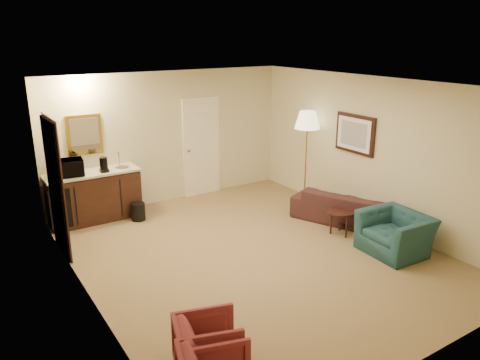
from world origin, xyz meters
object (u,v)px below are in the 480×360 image
object	(u,v)px
wetbar_cabinet	(94,196)
rose_chair_near	(210,347)
waste_bin	(138,212)
coffee_maker	(104,165)
teal_armchair	(396,227)
microwave	(67,166)
floor_lamp	(306,157)
coffee_table	(345,221)
sofa	(349,202)

from	to	relation	value
wetbar_cabinet	rose_chair_near	bearing A→B (deg)	-93.03
waste_bin	coffee_maker	xyz separation A→B (m)	(-0.46, 0.31, 0.89)
teal_armchair	microwave	world-z (taller)	microwave
floor_lamp	coffee_maker	world-z (taller)	floor_lamp
coffee_maker	waste_bin	bearing A→B (deg)	-13.63
coffee_table	floor_lamp	world-z (taller)	floor_lamp
teal_armchair	coffee_table	xyz separation A→B (m)	(-0.08, 0.99, -0.22)
coffee_table	sofa	bearing A→B (deg)	38.02
waste_bin	floor_lamp	bearing A→B (deg)	-15.69
rose_chair_near	teal_armchair	bearing A→B (deg)	-60.41
waste_bin	microwave	xyz separation A→B (m)	(-1.07, 0.40, 0.93)
rose_chair_near	microwave	bearing A→B (deg)	18.70
coffee_table	coffee_maker	world-z (taller)	coffee_maker
coffee_maker	sofa	bearing A→B (deg)	-14.43
waste_bin	coffee_maker	distance (m)	1.05
teal_armchair	waste_bin	size ratio (longest dim) A/B	2.98
teal_armchair	waste_bin	distance (m)	4.49
wetbar_cabinet	sofa	bearing A→B (deg)	-34.23
teal_armchair	coffee_maker	bearing A→B (deg)	-134.77
sofa	coffee_maker	world-z (taller)	coffee_maker
waste_bin	microwave	distance (m)	1.47
wetbar_cabinet	teal_armchair	world-z (taller)	wetbar_cabinet
sofa	teal_armchair	size ratio (longest dim) A/B	2.03
waste_bin	coffee_maker	bearing A→B (deg)	146.43
sofa	teal_armchair	distance (m)	1.30
microwave	coffee_maker	size ratio (longest dim) A/B	1.95
floor_lamp	microwave	world-z (taller)	floor_lamp
rose_chair_near	waste_bin	xyz separation A→B (m)	(0.90, 4.30, -0.17)
microwave	coffee_maker	bearing A→B (deg)	-1.06
microwave	floor_lamp	bearing A→B (deg)	-9.53
rose_chair_near	coffee_maker	world-z (taller)	coffee_maker
floor_lamp	coffee_maker	xyz separation A→B (m)	(-3.66, 1.21, 0.12)
coffee_table	wetbar_cabinet	bearing A→B (deg)	140.35
sofa	coffee_table	bearing A→B (deg)	104.79
wetbar_cabinet	coffee_maker	xyz separation A→B (m)	(0.19, -0.11, 0.59)
rose_chair_near	waste_bin	world-z (taller)	rose_chair_near
rose_chair_near	sofa	bearing A→B (deg)	-45.55
floor_lamp	microwave	size ratio (longest dim) A/B	3.55
coffee_table	waste_bin	distance (m)	3.71
waste_bin	coffee_maker	world-z (taller)	coffee_maker
sofa	floor_lamp	size ratio (longest dim) A/B	1.06
waste_bin	wetbar_cabinet	bearing A→B (deg)	147.08
teal_armchair	microwave	size ratio (longest dim) A/B	1.86
rose_chair_near	coffee_table	world-z (taller)	rose_chair_near
rose_chair_near	microwave	xyz separation A→B (m)	(-0.17, 4.70, 0.76)
teal_armchair	waste_bin	bearing A→B (deg)	-136.56
wetbar_cabinet	floor_lamp	xyz separation A→B (m)	(3.85, -1.32, 0.47)
wetbar_cabinet	teal_armchair	size ratio (longest dim) A/B	1.69
wetbar_cabinet	rose_chair_near	xyz separation A→B (m)	(-0.25, -4.72, -0.12)
coffee_table	floor_lamp	distance (m)	1.75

